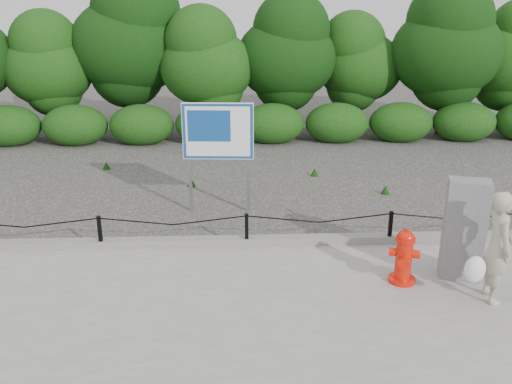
{
  "coord_description": "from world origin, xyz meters",
  "views": [
    {
      "loc": [
        -0.21,
        -8.57,
        4.08
      ],
      "look_at": [
        0.17,
        0.2,
        1.0
      ],
      "focal_mm": 38.0,
      "sensor_mm": 36.0,
      "label": 1
    }
  ],
  "objects": [
    {
      "name": "treeline",
      "position": [
        0.05,
        8.95,
        2.64
      ],
      "size": [
        20.5,
        3.91,
        5.01
      ],
      "color": "black",
      "rests_on": "ground"
    },
    {
      "name": "pedestrian",
      "position": [
        3.4,
        -1.93,
        0.87
      ],
      "size": [
        0.71,
        0.62,
        1.62
      ],
      "rotation": [
        0.0,
        0.0,
        1.5
      ],
      "color": "#A8A690",
      "rests_on": "sidewalk"
    },
    {
      "name": "curb",
      "position": [
        0.0,
        0.05,
        0.15
      ],
      "size": [
        14.0,
        0.22,
        0.14
      ],
      "primitive_type": "cube",
      "color": "slate",
      "rests_on": "sidewalk"
    },
    {
      "name": "advertising_sign",
      "position": [
        -0.51,
        1.87,
        1.59
      ],
      "size": [
        1.41,
        0.19,
        2.25
      ],
      "rotation": [
        0.0,
        0.0,
        -0.06
      ],
      "color": "slate",
      "rests_on": "ground"
    },
    {
      "name": "ground",
      "position": [
        0.0,
        0.0,
        0.0
      ],
      "size": [
        90.0,
        90.0,
        0.0
      ],
      "primitive_type": "plane",
      "color": "#2D2B28",
      "rests_on": "ground"
    },
    {
      "name": "fire_hydrant",
      "position": [
        2.31,
        -1.38,
        0.49
      ],
      "size": [
        0.51,
        0.52,
        0.87
      ],
      "rotation": [
        0.0,
        0.0,
        -0.29
      ],
      "color": "red",
      "rests_on": "sidewalk"
    },
    {
      "name": "utility_cabinet",
      "position": [
        3.23,
        -1.25,
        0.86
      ],
      "size": [
        0.67,
        0.51,
        1.73
      ],
      "rotation": [
        0.0,
        0.0,
        -0.29
      ],
      "color": "gray",
      "rests_on": "sidewalk"
    },
    {
      "name": "chain_barrier",
      "position": [
        0.0,
        0.0,
        0.46
      ],
      "size": [
        10.06,
        0.06,
        0.6
      ],
      "color": "black",
      "rests_on": "sidewalk"
    },
    {
      "name": "sidewalk",
      "position": [
        0.0,
        -2.0,
        0.04
      ],
      "size": [
        14.0,
        4.0,
        0.08
      ],
      "primitive_type": "cube",
      "color": "gray",
      "rests_on": "ground"
    }
  ]
}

